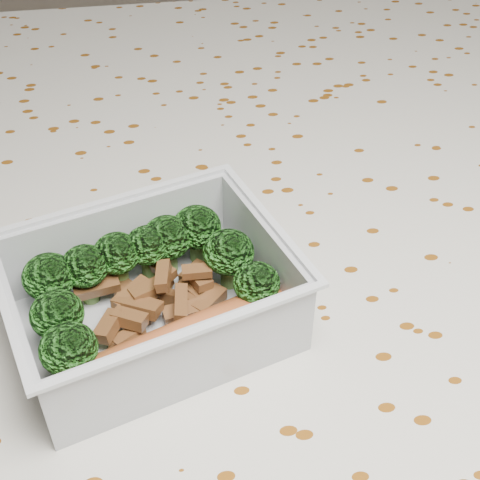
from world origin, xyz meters
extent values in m
cube|color=brown|center=(0.00, 0.00, 0.73)|extent=(1.40, 0.90, 0.04)
cube|color=silver|center=(0.00, 0.00, 0.75)|extent=(1.46, 0.96, 0.01)
cube|color=silver|center=(0.00, 0.48, 0.66)|extent=(1.46, 0.01, 0.18)
cube|color=silver|center=(-0.05, -0.04, 0.76)|extent=(0.18, 0.16, 0.00)
cube|color=silver|center=(-0.07, 0.02, 0.78)|extent=(0.15, 0.05, 0.05)
cube|color=silver|center=(-0.04, -0.09, 0.78)|extent=(0.15, 0.05, 0.05)
cube|color=silver|center=(0.02, -0.01, 0.78)|extent=(0.04, 0.11, 0.05)
cube|color=silver|center=(-0.13, -0.06, 0.78)|extent=(0.04, 0.11, 0.05)
cube|color=silver|center=(-0.07, 0.02, 0.81)|extent=(0.16, 0.05, 0.00)
cube|color=silver|center=(-0.04, -0.09, 0.81)|extent=(0.16, 0.05, 0.00)
cube|color=silver|center=(0.02, -0.01, 0.81)|extent=(0.04, 0.11, 0.00)
cube|color=silver|center=(-0.13, -0.06, 0.81)|extent=(0.04, 0.11, 0.00)
cylinder|color=#608C3F|center=(-0.11, -0.02, 0.77)|extent=(0.01, 0.01, 0.02)
ellipsoid|color=#318027|center=(-0.11, -0.02, 0.79)|extent=(0.03, 0.03, 0.03)
cylinder|color=#608C3F|center=(-0.09, -0.01, 0.77)|extent=(0.01, 0.01, 0.02)
ellipsoid|color=#318027|center=(-0.09, -0.01, 0.79)|extent=(0.03, 0.03, 0.02)
cylinder|color=#608C3F|center=(-0.07, 0.00, 0.77)|extent=(0.01, 0.01, 0.02)
ellipsoid|color=#318027|center=(-0.07, 0.00, 0.79)|extent=(0.03, 0.03, 0.03)
cylinder|color=#608C3F|center=(-0.05, 0.00, 0.77)|extent=(0.01, 0.01, 0.02)
ellipsoid|color=#318027|center=(-0.05, 0.00, 0.79)|extent=(0.03, 0.03, 0.02)
cylinder|color=#608C3F|center=(-0.04, 0.01, 0.77)|extent=(0.01, 0.01, 0.02)
ellipsoid|color=#318027|center=(-0.04, 0.01, 0.79)|extent=(0.03, 0.03, 0.03)
cylinder|color=#608C3F|center=(-0.02, 0.02, 0.77)|extent=(0.01, 0.01, 0.02)
ellipsoid|color=#318027|center=(-0.02, 0.02, 0.79)|extent=(0.03, 0.03, 0.03)
cylinder|color=#608C3F|center=(-0.11, -0.05, 0.77)|extent=(0.01, 0.01, 0.02)
ellipsoid|color=#318027|center=(-0.11, -0.05, 0.79)|extent=(0.03, 0.03, 0.03)
cylinder|color=#608C3F|center=(0.00, -0.01, 0.77)|extent=(0.01, 0.01, 0.02)
ellipsoid|color=#318027|center=(0.00, -0.01, 0.79)|extent=(0.03, 0.03, 0.03)
cylinder|color=#608C3F|center=(-0.10, -0.07, 0.77)|extent=(0.01, 0.01, 0.02)
ellipsoid|color=#318027|center=(-0.10, -0.07, 0.79)|extent=(0.03, 0.03, 0.03)
cylinder|color=#608C3F|center=(0.01, -0.04, 0.77)|extent=(0.01, 0.01, 0.02)
ellipsoid|color=#318027|center=(0.01, -0.04, 0.79)|extent=(0.03, 0.03, 0.02)
cube|color=brown|center=(-0.04, -0.02, 0.76)|extent=(0.03, 0.02, 0.01)
cube|color=brown|center=(-0.06, -0.04, 0.77)|extent=(0.03, 0.02, 0.01)
cube|color=brown|center=(-0.06, -0.03, 0.77)|extent=(0.02, 0.02, 0.01)
cube|color=brown|center=(-0.03, -0.02, 0.77)|extent=(0.02, 0.03, 0.01)
cube|color=brown|center=(-0.05, -0.02, 0.78)|extent=(0.01, 0.02, 0.01)
cube|color=brown|center=(-0.05, -0.01, 0.77)|extent=(0.02, 0.02, 0.01)
cube|color=brown|center=(-0.07, -0.02, 0.77)|extent=(0.02, 0.03, 0.01)
cube|color=brown|center=(-0.02, -0.02, 0.77)|extent=(0.02, 0.02, 0.01)
cube|color=brown|center=(-0.07, -0.04, 0.77)|extent=(0.02, 0.02, 0.01)
cube|color=brown|center=(-0.06, -0.02, 0.77)|extent=(0.03, 0.03, 0.01)
cube|color=brown|center=(-0.07, -0.05, 0.77)|extent=(0.02, 0.02, 0.01)
cube|color=brown|center=(-0.09, -0.02, 0.77)|extent=(0.03, 0.02, 0.01)
cube|color=brown|center=(-0.06, -0.02, 0.77)|extent=(0.02, 0.02, 0.01)
cube|color=brown|center=(-0.06, -0.02, 0.77)|extent=(0.03, 0.03, 0.01)
cube|color=brown|center=(-0.03, 0.00, 0.77)|extent=(0.02, 0.02, 0.01)
cube|color=brown|center=(-0.02, -0.02, 0.78)|extent=(0.02, 0.01, 0.01)
cube|color=brown|center=(-0.05, -0.01, 0.77)|extent=(0.02, 0.02, 0.01)
cube|color=brown|center=(-0.07, -0.05, 0.76)|extent=(0.02, 0.01, 0.01)
cube|color=brown|center=(-0.04, -0.04, 0.77)|extent=(0.01, 0.03, 0.01)
cube|color=brown|center=(-0.02, -0.03, 0.77)|extent=(0.02, 0.02, 0.01)
cube|color=brown|center=(-0.08, -0.05, 0.77)|extent=(0.02, 0.02, 0.01)
cube|color=brown|center=(-0.03, -0.04, 0.77)|extent=(0.03, 0.02, 0.01)
cylinder|color=#B25429|center=(-0.04, -0.07, 0.77)|extent=(0.12, 0.07, 0.03)
sphere|color=#B25429|center=(0.02, -0.05, 0.77)|extent=(0.03, 0.03, 0.03)
sphere|color=#B25429|center=(-0.10, -0.09, 0.77)|extent=(0.03, 0.03, 0.03)
camera|label=1|loc=(-0.04, -0.32, 1.07)|focal=50.00mm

